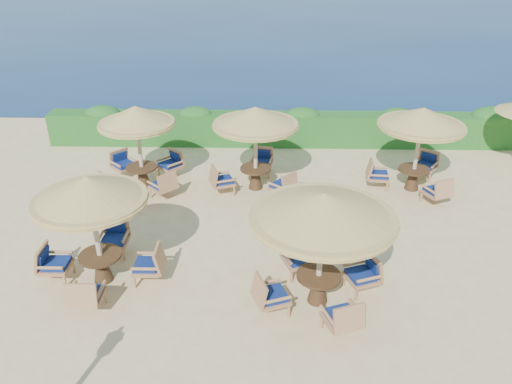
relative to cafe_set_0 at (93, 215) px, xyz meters
name	(u,v)px	position (x,y,z in m)	size (l,w,h in m)	color
ground	(298,250)	(4.56, 1.34, -1.73)	(120.00, 120.00, 0.00)	beige
hedge	(289,129)	(4.56, 8.54, -1.13)	(18.00, 0.90, 1.20)	#1A511A
cafe_set_0	(93,215)	(0.00, 0.00, 0.00)	(2.80, 2.80, 2.65)	#CCB390
cafe_set_1	(322,228)	(4.88, -0.63, 0.15)	(3.02, 3.02, 2.65)	#CCB390
cafe_set_2	(138,137)	(-0.15, 4.80, -0.06)	(2.52, 2.52, 2.65)	#CCB390
cafe_set_3	(256,133)	(3.40, 4.80, 0.13)	(2.74, 2.73, 2.65)	#CCB390
cafe_set_4	(420,133)	(8.30, 4.84, 0.13)	(2.72, 2.76, 2.65)	#CCB390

